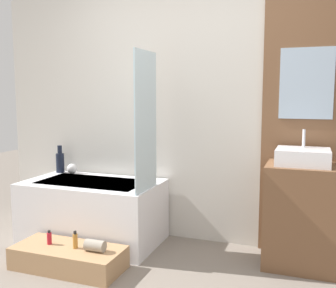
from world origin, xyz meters
The scene contains 12 objects.
wall_tiled_back centered at (0.00, 1.58, 1.30)m, with size 4.20×0.06×2.60m, color beige.
wall_wood_accent centered at (0.93, 1.53, 1.31)m, with size 0.71×0.04×2.60m.
bathtub centered at (-0.93, 1.17, 0.29)m, with size 1.27×0.72×0.58m.
glass_shower_screen centered at (-0.32, 1.05, 1.16)m, with size 0.01×0.44×1.17m, color silver.
wooden_step_bench centered at (-0.80, 0.57, 0.09)m, with size 0.89×0.39×0.18m, color #A87F56.
vanity_cabinet centered at (0.93, 1.27, 0.42)m, with size 0.55×0.47×0.83m, color brown.
sink centered at (0.93, 1.27, 0.90)m, with size 0.41×0.36×0.27m.
vase_tall_dark centered at (-1.47, 1.44, 0.69)m, with size 0.08×0.08×0.28m.
vase_round_light centered at (-1.32, 1.43, 0.63)m, with size 0.10×0.10×0.10m, color white.
bottle_soap_primary centered at (-0.98, 0.57, 0.23)m, with size 0.04×0.04×0.12m.
bottle_soap_secondary centered at (-0.73, 0.57, 0.24)m, with size 0.04×0.04×0.14m.
towel_roll centered at (-0.55, 0.57, 0.22)m, with size 0.09×0.09×0.16m, color gray.
Camera 1 is at (0.98, -1.98, 1.39)m, focal length 42.00 mm.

